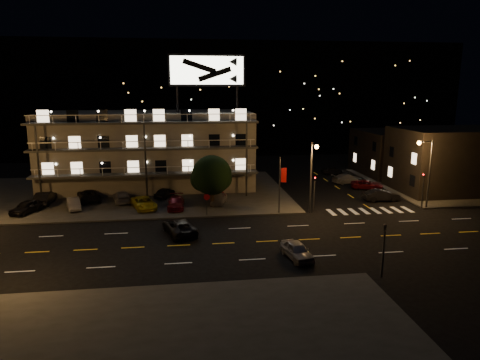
{
  "coord_description": "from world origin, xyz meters",
  "views": [
    {
      "loc": [
        -5.3,
        -36.36,
        13.75
      ],
      "look_at": [
        0.57,
        8.0,
        4.07
      ],
      "focal_mm": 32.0,
      "sensor_mm": 36.0,
      "label": 1
    }
  ],
  "objects": [
    {
      "name": "road_car_west",
      "position": [
        -5.94,
        3.1,
        0.72
      ],
      "size": [
        3.76,
        5.66,
        1.44
      ],
      "primitive_type": "imported",
      "rotation": [
        0.0,
        0.0,
        3.43
      ],
      "color": "black",
      "rests_on": "ground"
    },
    {
      "name": "lot_car_0",
      "position": [
        -22.76,
        11.96,
        0.86
      ],
      "size": [
        3.12,
        4.49,
        1.42
      ],
      "primitive_type": "imported",
      "rotation": [
        0.0,
        0.0,
        -0.39
      ],
      "color": "black",
      "rests_on": "curb_nw"
    },
    {
      "name": "tree",
      "position": [
        -2.24,
        11.93,
        3.75
      ],
      "size": [
        4.81,
        4.63,
        6.05
      ],
      "color": "black",
      "rests_on": "curb_nw"
    },
    {
      "name": "curb_nw",
      "position": [
        -14.0,
        20.0,
        0.07
      ],
      "size": [
        44.0,
        24.0,
        0.15
      ],
      "primitive_type": "cube",
      "color": "#343432",
      "rests_on": "ground"
    },
    {
      "name": "side_car_0",
      "position": [
        18.8,
        12.16,
        0.72
      ],
      "size": [
        4.42,
        1.6,
        1.45
      ],
      "primitive_type": "imported",
      "rotation": [
        0.0,
        0.0,
        1.55
      ],
      "color": "black",
      "rests_on": "ground"
    },
    {
      "name": "side_bldg_back",
      "position": [
        29.99,
        28.0,
        3.5
      ],
      "size": [
        14.06,
        12.0,
        7.0
      ],
      "color": "black",
      "rests_on": "ground"
    },
    {
      "name": "side_car_2",
      "position": [
        18.45,
        22.53,
        0.67
      ],
      "size": [
        4.96,
        2.91,
        1.35
      ],
      "primitive_type": "imported",
      "rotation": [
        0.0,
        0.0,
        1.8
      ],
      "color": "gray",
      "rests_on": "ground"
    },
    {
      "name": "side_car_3",
      "position": [
        18.44,
        29.32,
        0.61
      ],
      "size": [
        3.77,
        2.0,
        1.22
      ],
      "primitive_type": "imported",
      "rotation": [
        0.0,
        0.0,
        1.73
      ],
      "color": "black",
      "rests_on": "ground"
    },
    {
      "name": "hill_backdrop",
      "position": [
        -5.94,
        68.78,
        11.55
      ],
      "size": [
        120.0,
        25.0,
        24.0
      ],
      "color": "black",
      "rests_on": "ground"
    },
    {
      "name": "streetlight_nc",
      "position": [
        8.5,
        7.94,
        4.96
      ],
      "size": [
        0.44,
        1.92,
        8.0
      ],
      "color": "#2D2D30",
      "rests_on": "ground"
    },
    {
      "name": "stop_sign",
      "position": [
        -3.0,
        8.57,
        1.71
      ],
      "size": [
        0.91,
        0.11,
        2.61
      ],
      "color": "#2D2D30",
      "rests_on": "ground"
    },
    {
      "name": "curb_ne",
      "position": [
        30.0,
        20.0,
        0.07
      ],
      "size": [
        16.0,
        24.0,
        0.15
      ],
      "primitive_type": "cube",
      "color": "#343432",
      "rests_on": "ground"
    },
    {
      "name": "lot_car_3",
      "position": [
        -6.38,
        11.73,
        0.81
      ],
      "size": [
        1.97,
        4.58,
        1.31
      ],
      "primitive_type": "imported",
      "rotation": [
        0.0,
        0.0,
        -0.03
      ],
      "color": "#570C13",
      "rests_on": "curb_nw"
    },
    {
      "name": "lot_car_7",
      "position": [
        -12.97,
        15.38,
        0.8
      ],
      "size": [
        2.85,
        4.82,
        1.31
      ],
      "primitive_type": "imported",
      "rotation": [
        0.0,
        0.0,
        3.38
      ],
      "color": "gray",
      "rests_on": "curb_nw"
    },
    {
      "name": "side_bldg_front",
      "position": [
        29.99,
        16.0,
        4.25
      ],
      "size": [
        14.06,
        10.0,
        8.5
      ],
      "color": "black",
      "rests_on": "ground"
    },
    {
      "name": "road_car_east",
      "position": [
        3.66,
        -4.24,
        0.68
      ],
      "size": [
        2.28,
        4.24,
        1.37
      ],
      "primitive_type": "imported",
      "rotation": [
        0.0,
        0.0,
        0.17
      ],
      "color": "gray",
      "rests_on": "ground"
    },
    {
      "name": "streetlight_ne",
      "position": [
        22.14,
        8.3,
        4.96
      ],
      "size": [
        1.92,
        0.44,
        8.0
      ],
      "color": "#2D2D30",
      "rests_on": "ground"
    },
    {
      "name": "signal_ne",
      "position": [
        22.0,
        8.5,
        2.57
      ],
      "size": [
        0.27,
        0.2,
        4.6
      ],
      "color": "#2D2D30",
      "rests_on": "ground"
    },
    {
      "name": "motel",
      "position": [
        -9.94,
        23.88,
        5.34
      ],
      "size": [
        28.0,
        13.8,
        18.1
      ],
      "color": "gray",
      "rests_on": "ground"
    },
    {
      "name": "lot_car_9",
      "position": [
        -1.69,
        15.33,
        0.8
      ],
      "size": [
        2.52,
        4.18,
        1.3
      ],
      "primitive_type": "imported",
      "rotation": [
        0.0,
        0.0,
        3.45
      ],
      "color": "#570C13",
      "rests_on": "curb_nw"
    },
    {
      "name": "lot_car_8",
      "position": [
        -7.89,
        16.89,
        0.78
      ],
      "size": [
        2.85,
        3.97,
        1.26
      ],
      "primitive_type": "imported",
      "rotation": [
        0.0,
        0.0,
        2.73
      ],
      "color": "black",
      "rests_on": "curb_nw"
    },
    {
      "name": "banner_north",
      "position": [
        5.09,
        8.4,
        3.43
      ],
      "size": [
        0.83,
        0.16,
        6.4
      ],
      "color": "#2D2D30",
      "rests_on": "ground"
    },
    {
      "name": "lot_car_6",
      "position": [
        -17.05,
        16.46,
        0.85
      ],
      "size": [
        3.87,
        5.53,
        1.4
      ],
      "primitive_type": "imported",
      "rotation": [
        0.0,
        0.0,
        3.48
      ],
      "color": "black",
      "rests_on": "curb_nw"
    },
    {
      "name": "side_car_1",
      "position": [
        19.76,
        18.63,
        0.61
      ],
      "size": [
        4.84,
        3.4,
        1.23
      ],
      "primitive_type": "imported",
      "rotation": [
        0.0,
        0.0,
        1.23
      ],
      "color": "#570C13",
      "rests_on": "ground"
    },
    {
      "name": "lot_car_4",
      "position": [
        -1.31,
        13.09,
        0.77
      ],
      "size": [
        2.53,
        3.9,
        1.24
      ],
      "primitive_type": "imported",
      "rotation": [
        0.0,
        0.0,
        -0.32
      ],
      "color": "gray",
      "rests_on": "curb_nw"
    },
    {
      "name": "ground",
      "position": [
        0.0,
        0.0,
        0.0
      ],
      "size": [
        140.0,
        140.0,
        0.0
      ],
      "primitive_type": "plane",
      "color": "black",
      "rests_on": "ground"
    },
    {
      "name": "signal_sw",
      "position": [
        9.0,
        -8.5,
        2.57
      ],
      "size": [
        0.2,
        0.27,
        4.6
      ],
      "color": "#2D2D30",
      "rests_on": "ground"
    },
    {
      "name": "lot_car_2",
      "position": [
        -10.03,
        12.04,
        0.81
      ],
      "size": [
        3.63,
        5.21,
        1.32
      ],
      "primitive_type": "imported",
      "rotation": [
        0.0,
        0.0,
        0.34
      ],
      "color": "gold",
      "rests_on": "curb_nw"
    },
    {
      "name": "signal_nw",
      "position": [
        9.0,
        8.5,
        2.57
      ],
      "size": [
        0.2,
        0.27,
        4.6
      ],
      "color": "#2D2D30",
      "rests_on": "ground"
    },
    {
      "name": "lot_car_1",
      "position": [
        -18.0,
        12.88,
        0.78
      ],
      "size": [
        2.48,
        4.05,
        1.26
      ],
      "primitive_type": "imported",
      "rotation": [
        0.0,
        0.0,
        0.32
      ],
      "color": "gray",
      "rests_on": "curb_nw"
    },
    {
      "name": "lot_car_5",
      "position": [
        -21.9,
        15.5,
        0.91
      ],
      "size": [
        1.71,
        4.66,
        1.53
      ],
      "primitive_type": "imported",
      "rotation": [
        0.0,
        0.0,
        3.16
      ],
      "color": "black",
      "rests_on": "curb_nw"
    }
  ]
}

